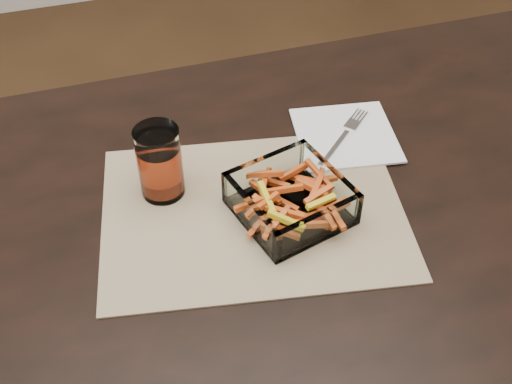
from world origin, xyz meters
TOP-DOWN VIEW (x-y plane):
  - dining_table at (0.00, 0.00)m, footprint 1.60×0.90m
  - placemat at (-0.07, 0.04)m, footprint 0.50×0.40m
  - glass_bowl at (-0.02, 0.02)m, footprint 0.18×0.18m
  - tumbler at (-0.19, 0.12)m, footprint 0.07×0.07m
  - napkin at (0.13, 0.16)m, footprint 0.19×0.19m
  - fork at (0.13, 0.16)m, footprint 0.13×0.12m

SIDE VIEW (x-z plane):
  - dining_table at x=0.00m, z-range 0.29..1.04m
  - placemat at x=-0.07m, z-range 0.75..0.75m
  - napkin at x=0.13m, z-range 0.75..0.76m
  - fork at x=0.13m, z-range 0.76..0.76m
  - glass_bowl at x=-0.02m, z-range 0.75..0.81m
  - tumbler at x=-0.19m, z-range 0.75..0.87m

